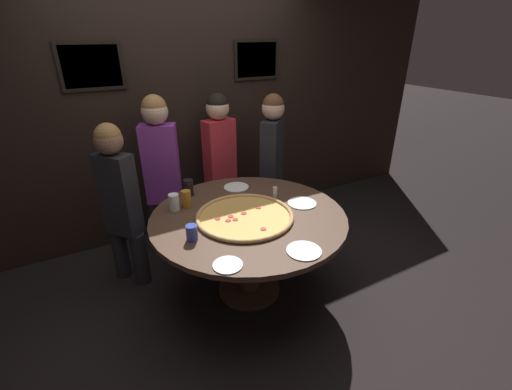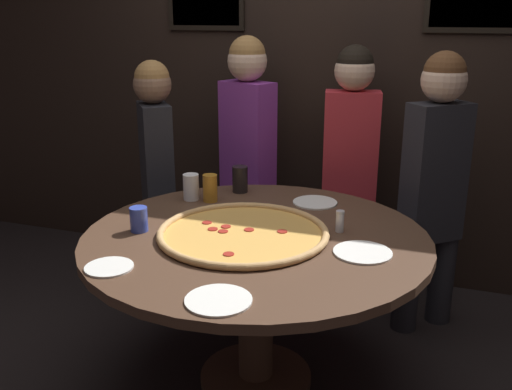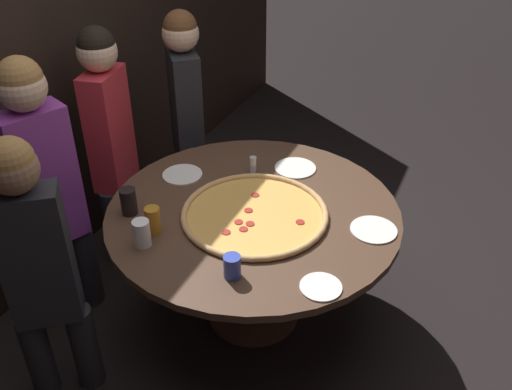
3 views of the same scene
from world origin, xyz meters
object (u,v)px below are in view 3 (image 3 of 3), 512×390
object	(u,v)px
drink_cup_front_edge	(232,266)
diner_side_right	(110,134)
white_plate_beside_cup	(321,287)
drink_cup_far_left	(129,201)
condiment_shaker	(253,165)
white_plate_far_back	(374,230)
diner_centre_back	(186,111)
white_plate_right_side	(182,175)
white_plate_near_front	(295,168)
giant_pizza	(255,214)
drink_cup_far_right	(153,220)
diner_far_right	(45,183)
diner_side_left	(38,263)
dining_table	(253,231)
drink_cup_centre_back	(142,233)

from	to	relation	value
drink_cup_front_edge	diner_side_right	xyz separation A→B (m)	(0.71, 1.16, 0.05)
white_plate_beside_cup	diner_side_right	xyz separation A→B (m)	(0.62, 1.54, 0.10)
drink_cup_far_left	condiment_shaker	bearing A→B (deg)	-32.86
white_plate_far_back	diner_centre_back	xyz separation A→B (m)	(0.61, 1.40, 0.10)
white_plate_far_back	condiment_shaker	world-z (taller)	condiment_shaker
white_plate_beside_cup	diner_side_right	bearing A→B (deg)	67.98
drink_cup_front_edge	diner_side_right	bearing A→B (deg)	58.48
white_plate_far_back	diner_centre_back	distance (m)	1.53
white_plate_right_side	white_plate_near_front	size ratio (longest dim) A/B	0.95
white_plate_beside_cup	diner_side_right	distance (m)	1.66
giant_pizza	white_plate_right_side	size ratio (longest dim) A/B	3.33
white_plate_beside_cup	white_plate_near_front	world-z (taller)	same
diner_side_right	drink_cup_far_right	bearing A→B (deg)	37.41
drink_cup_front_edge	diner_far_right	size ratio (longest dim) A/B	0.07
white_plate_near_front	drink_cup_far_left	bearing A→B (deg)	141.34
giant_pizza	diner_side_left	xyz separation A→B (m)	(-0.79, 0.68, 0.05)
drink_cup_far_left	dining_table	bearing A→B (deg)	-62.81
drink_cup_far_right	drink_cup_far_left	xyz separation A→B (m)	(0.09, 0.20, 0.00)
giant_pizza	diner_far_right	bearing A→B (deg)	109.13
drink_cup_far_right	diner_far_right	distance (m)	0.63
condiment_shaker	diner_far_right	bearing A→B (deg)	131.69
diner_far_right	diner_side_right	xyz separation A→B (m)	(0.61, 0.06, -0.02)
drink_cup_front_edge	white_plate_beside_cup	xyz separation A→B (m)	(0.09, -0.38, -0.05)
drink_cup_centre_back	white_plate_beside_cup	size ratio (longest dim) A/B	0.73
drink_cup_front_edge	diner_far_right	world-z (taller)	diner_far_right
white_plate_right_side	white_plate_near_front	xyz separation A→B (m)	(0.33, -0.55, 0.00)
giant_pizza	drink_cup_centre_back	distance (m)	0.57
dining_table	white_plate_near_front	distance (m)	0.49
dining_table	drink_cup_far_left	size ratio (longest dim) A/B	10.72
white_plate_right_side	condiment_shaker	world-z (taller)	condiment_shaker
drink_cup_far_right	diner_side_right	xyz separation A→B (m)	(0.59, 0.68, 0.04)
drink_cup_front_edge	condiment_shaker	bearing A→B (deg)	18.83
dining_table	drink_cup_far_right	size ratio (longest dim) A/B	10.78
giant_pizza	diner_far_right	xyz separation A→B (m)	(-0.35, 1.01, 0.12)
drink_cup_far_left	diner_far_right	bearing A→B (deg)	104.85
dining_table	drink_cup_front_edge	size ratio (longest dim) A/B	13.82
drink_cup_front_edge	diner_centre_back	distance (m)	1.51
drink_cup_centre_back	drink_cup_far_left	bearing A→B (deg)	47.39
giant_pizza	white_plate_near_front	distance (m)	0.52
white_plate_near_front	condiment_shaker	xyz separation A→B (m)	(-0.14, 0.20, 0.05)
drink_cup_far_right	condiment_shaker	world-z (taller)	drink_cup_far_right
drink_cup_far_left	diner_far_right	distance (m)	0.44
giant_pizza	dining_table	bearing A→B (deg)	32.87
drink_cup_front_edge	condiment_shaker	xyz separation A→B (m)	(0.83, 0.28, -0.01)
white_plate_right_side	diner_side_right	world-z (taller)	diner_side_right
giant_pizza	white_plate_far_back	bearing A→B (deg)	-77.32
giant_pizza	white_plate_right_side	xyz separation A→B (m)	(0.19, 0.53, -0.01)
white_plate_right_side	condiment_shaker	bearing A→B (deg)	-60.65
condiment_shaker	diner_side_left	bearing A→B (deg)	157.30
drink_cup_far_left	diner_side_left	world-z (taller)	diner_side_left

